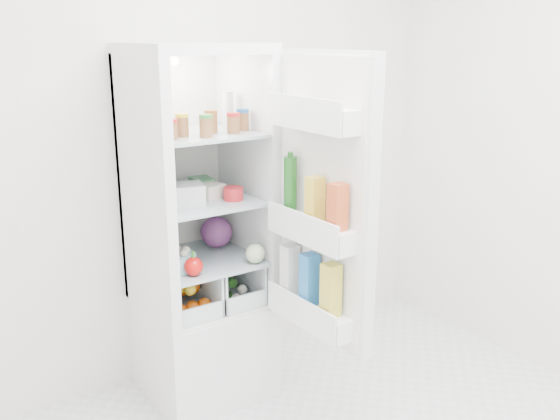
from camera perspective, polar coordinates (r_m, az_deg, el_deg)
room_walls at (r=2.15m, az=11.88°, el=8.88°), size 3.02×3.02×2.61m
refrigerator at (r=3.26m, az=-7.58°, el=-5.41°), size 0.60×0.60×1.80m
shelf_low at (r=3.18m, az=-7.12°, el=-4.50°), size 0.49×0.53×0.01m
shelf_mid at (r=3.09m, az=-7.31°, el=0.90°), size 0.49×0.53×0.02m
shelf_top at (r=3.02m, az=-7.53°, el=6.95°), size 0.49×0.53×0.02m
crisper_left at (r=3.18m, az=-9.01°, el=-7.11°), size 0.23×0.46×0.22m
crisper_right at (r=3.28m, az=-5.13°, el=-6.23°), size 0.23×0.46×0.22m
condiment_jars at (r=2.92m, az=-6.57°, el=7.66°), size 0.46×0.16×0.08m
squeeze_bottle at (r=3.12m, az=-4.76°, el=9.10°), size 0.06×0.06×0.18m
tub_white at (r=2.99m, az=-8.48°, el=1.47°), size 0.19×0.19×0.10m
tub_cream at (r=3.09m, az=-6.55°, el=1.74°), size 0.15×0.15×0.07m
tin_red at (r=3.04m, az=-4.28°, el=1.51°), size 0.12×0.12×0.06m
tub_green at (r=3.20m, az=-7.15°, el=2.27°), size 0.11×0.14×0.08m
red_cabbage at (r=3.31m, az=-5.84°, el=-2.01°), size 0.17×0.17×0.17m
bell_pepper at (r=2.95m, az=-7.91°, el=-5.14°), size 0.09×0.09×0.09m
mushroom_bowl at (r=3.03m, az=-9.22°, el=-4.71°), size 0.18×0.18×0.08m
salad_bag at (r=3.08m, az=-2.29°, el=-4.01°), size 0.10×0.10×0.10m
citrus_pile at (r=3.18m, az=-8.84°, el=-7.65°), size 0.20×0.31×0.16m
veg_pile at (r=3.30m, az=-5.02°, el=-6.98°), size 0.16×0.30×0.10m
fridge_door at (r=2.77m, az=3.81°, el=0.13°), size 0.18×0.60×1.30m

